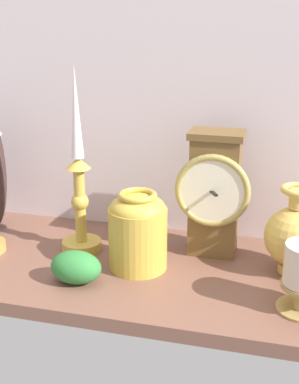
{
  "coord_description": "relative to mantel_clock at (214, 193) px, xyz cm",
  "views": [
    {
      "loc": [
        22.71,
        -82.75,
        43.76
      ],
      "look_at": [
        0.77,
        0.0,
        14.0
      ],
      "focal_mm": 50.02,
      "sensor_mm": 36.0,
      "label": 1
    }
  ],
  "objects": [
    {
      "name": "brass_vase_jar",
      "position": [
        -11.82,
        -8.99,
        -4.72
      ],
      "size": [
        10.24,
        10.24,
        14.0
      ],
      "color": "gold",
      "rests_on": "ground_plane"
    },
    {
      "name": "ivy_sprig",
      "position": [
        -20.26,
        -17.02,
        -9.22
      ],
      "size": [
        8.74,
        6.12,
        5.56
      ],
      "color": "#307E38",
      "rests_on": "ground_plane"
    },
    {
      "name": "ground_plane",
      "position": [
        -10.7,
        -8.23,
        -13.2
      ],
      "size": [
        100.0,
        36.0,
        2.4
      ],
      "primitive_type": "cube",
      "color": "brown"
    },
    {
      "name": "back_wall",
      "position": [
        -10.7,
        10.27,
        20.5
      ],
      "size": [
        120.0,
        2.0,
        65.0
      ],
      "primitive_type": "cube",
      "color": "silver",
      "rests_on": "ground_plane"
    },
    {
      "name": "mantel_clock",
      "position": [
        0.0,
        0.0,
        0.0
      ],
      "size": [
        13.41,
        9.23,
        23.16
      ],
      "color": "brown",
      "rests_on": "ground_plane"
    },
    {
      "name": "candlestick_tall_left",
      "position": [
        -24.16,
        -4.76,
        0.16
      ],
      "size": [
        7.45,
        7.45,
        34.65
      ],
      "color": "gold",
      "rests_on": "ground_plane"
    },
    {
      "name": "brass_vase_bulbous",
      "position": [
        14.5,
        -4.06,
        -4.99
      ],
      "size": [
        10.28,
        10.28,
        15.69
      ],
      "color": "#D9B351",
      "rests_on": "ground_plane"
    }
  ]
}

